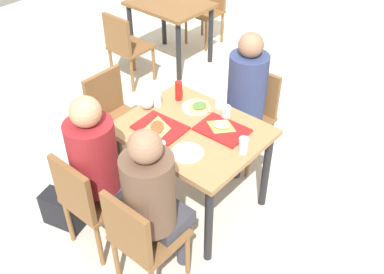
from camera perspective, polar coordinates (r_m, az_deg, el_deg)
ground_plane at (r=3.71m, az=0.00°, el=-8.33°), size 10.00×10.00×0.02m
main_table at (r=3.27m, az=0.00°, el=-0.43°), size 1.02×0.83×0.75m
chair_near_left at (r=3.13m, az=-13.30°, el=-7.67°), size 0.40×0.40×0.84m
chair_near_right at (r=2.84m, az=-6.70°, el=-12.63°), size 0.40×0.40×0.84m
chair_far_side at (r=3.88m, az=7.68°, el=3.42°), size 0.40×0.40×0.84m
chair_left_end at (r=3.89m, az=-10.12°, el=3.15°), size 0.40×0.40×0.84m
person_in_red at (r=3.02m, az=-11.92°, el=-3.00°), size 0.32×0.42×1.25m
person_in_brown_jacket at (r=2.72m, az=-4.95°, el=-7.64°), size 0.32×0.42×1.25m
person_far_side at (r=3.65m, az=6.76°, el=5.65°), size 0.32×0.42×1.25m
tray_red_near at (r=3.21m, az=-4.11°, el=1.22°), size 0.37×0.28×0.02m
tray_red_far at (r=3.19m, az=3.90°, el=0.94°), size 0.37×0.27×0.02m
paper_plate_center at (r=3.43m, az=0.52°, el=3.86°), size 0.22×0.22×0.01m
paper_plate_near_edge at (r=2.99m, az=-0.60°, el=-2.04°), size 0.22×0.22×0.01m
pizza_slice_a at (r=3.19m, az=-4.50°, el=1.22°), size 0.25×0.26×0.02m
pizza_slice_b at (r=3.20m, az=3.78°, el=1.51°), size 0.20×0.17×0.02m
pizza_slice_c at (r=3.41m, az=0.96°, el=3.98°), size 0.17×0.19×0.02m
plastic_cup_a at (r=3.42m, az=3.52°, el=4.60°), size 0.07×0.07×0.10m
plastic_cup_b at (r=2.96m, az=-4.06°, el=-1.51°), size 0.07×0.07×0.10m
plastic_cup_c at (r=3.44m, az=-4.53°, el=4.85°), size 0.07×0.07×0.10m
plastic_cup_d at (r=3.30m, az=4.40°, el=3.20°), size 0.07×0.07×0.10m
soda_can at (r=2.98m, az=6.64°, el=-1.09°), size 0.07×0.07×0.12m
condiment_bottle at (r=3.48m, az=-1.74°, el=5.96°), size 0.06×0.06×0.16m
foil_bundle at (r=3.41m, az=-5.81°, el=4.41°), size 0.10×0.10×0.10m
handbag at (r=3.58m, az=-16.23°, el=-9.00°), size 0.35×0.24×0.28m
background_table at (r=5.41m, az=-2.86°, el=15.66°), size 0.90×0.70×0.75m
background_chair_near at (r=5.00m, az=-8.64°, el=11.69°), size 0.40×0.40×0.84m
background_chair_far at (r=5.97m, az=2.16°, el=16.56°), size 0.40×0.40×0.84m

